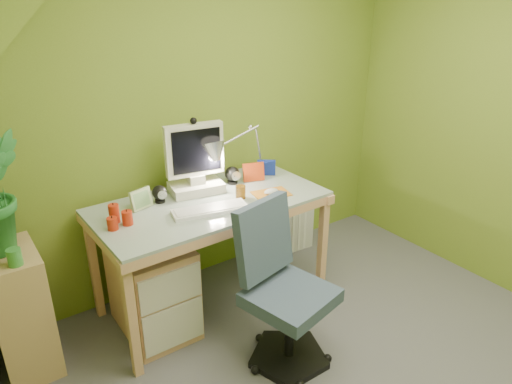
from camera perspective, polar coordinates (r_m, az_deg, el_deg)
wall_back at (r=3.32m, az=-6.03°, el=8.95°), size 3.20×0.01×2.40m
slope_ceiling at (r=1.35m, az=-10.90°, el=15.73°), size 1.10×3.20×1.10m
desk at (r=3.18m, az=-5.31°, el=-7.47°), size 1.48×0.77×0.78m
monitor at (r=3.05m, az=-7.48°, el=4.95°), size 0.45×0.30×0.56m
speaker_left at (r=3.01m, az=-11.61°, el=-0.25°), size 0.11×0.11×0.11m
speaker_right at (r=3.23m, az=-2.89°, el=2.06°), size 0.12×0.12×0.12m
keyboard at (r=2.85m, az=-5.59°, el=-2.15°), size 0.48×0.24×0.02m
mousepad at (r=3.08m, az=1.85°, el=-0.19°), size 0.26×0.21×0.01m
mouse at (r=3.08m, az=1.85°, el=0.06°), size 0.11×0.08×0.04m
amber_tumbler at (r=3.01m, az=-1.88°, el=-0.00°), size 0.08×0.08×0.08m
candle_cluster at (r=2.78m, az=-16.54°, el=-2.82°), size 0.16×0.15×0.11m
photo_frame_red at (r=3.28m, az=-0.30°, el=2.45°), size 0.15×0.06×0.13m
photo_frame_blue at (r=3.39m, az=1.27°, el=2.99°), size 0.12×0.09×0.11m
photo_frame_green at (r=2.94m, az=-13.76°, el=-0.83°), size 0.14×0.06×0.12m
desk_lamp at (r=3.27m, az=-0.47°, el=6.46°), size 0.54×0.25×0.57m
side_ledge at (r=3.00m, az=-26.60°, el=-12.82°), size 0.28×0.43×0.75m
green_cup at (r=2.66m, az=-27.23°, el=-7.03°), size 0.08×0.08×0.09m
task_chair at (r=2.69m, az=4.21°, el=-12.46°), size 0.60×0.60×0.90m
radiator at (r=3.94m, az=4.23°, el=-4.53°), size 0.37×0.17×0.36m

